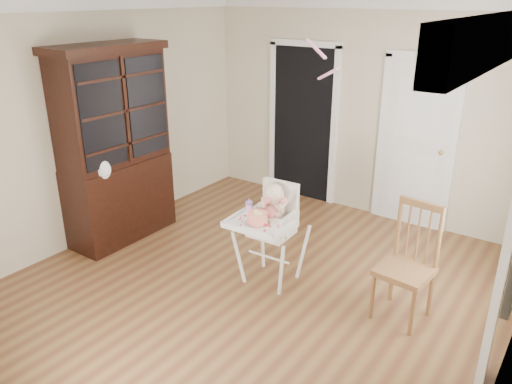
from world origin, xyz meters
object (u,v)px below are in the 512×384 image
Objects in this scene: china_cabinet at (115,146)px; dining_chair at (407,267)px; cake at (258,218)px; high_chair at (271,223)px; sippy_cup at (249,207)px.

dining_chair is (3.34, 0.37, -0.63)m from china_cabinet.
high_chair is at bearing 89.71° from cake.
high_chair is 4.30× the size of cake.
high_chair is 2.09m from china_cabinet.
cake is 0.22m from sippy_cup.
sippy_cup is 1.87m from china_cabinet.
china_cabinet reaches higher than sippy_cup.
high_chair is at bearing 30.91° from sippy_cup.
china_cabinet is at bearing -178.04° from sippy_cup.
china_cabinet is at bearing -177.74° from high_chair.
dining_chair is at bearing 5.52° from high_chair.
dining_chair is at bearing 17.85° from cake.
high_chair is at bearing 4.98° from china_cabinet.
sippy_cup is 0.16× the size of dining_chair.
china_cabinet is 3.42m from dining_chair.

